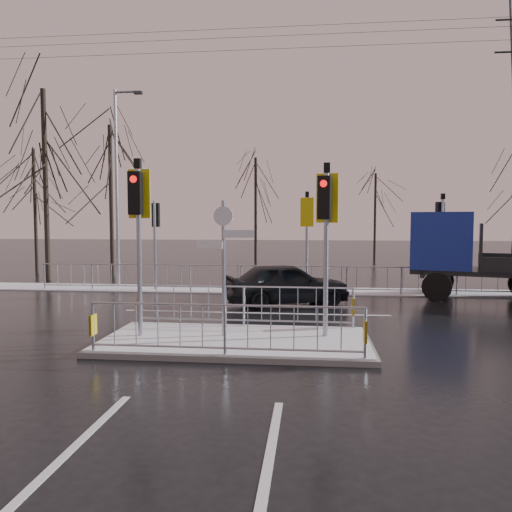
# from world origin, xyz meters

# --- Properties ---
(ground) EXTENTS (120.00, 120.00, 0.00)m
(ground) POSITION_xyz_m (0.00, 0.00, 0.00)
(ground) COLOR black
(ground) RESTS_ON ground
(snow_verge) EXTENTS (30.00, 2.00, 0.04)m
(snow_verge) POSITION_xyz_m (0.00, 8.60, 0.02)
(snow_verge) COLOR white
(snow_verge) RESTS_ON ground
(lane_markings) EXTENTS (8.00, 11.38, 0.01)m
(lane_markings) POSITION_xyz_m (0.00, -0.33, 0.00)
(lane_markings) COLOR silver
(lane_markings) RESTS_ON ground
(traffic_island) EXTENTS (6.00, 3.04, 4.15)m
(traffic_island) POSITION_xyz_m (-0.01, 0.01, 0.39)
(traffic_island) COLOR slate
(traffic_island) RESTS_ON ground
(far_kerb_fixtures) EXTENTS (18.00, 0.65, 3.83)m
(far_kerb_fixtures) POSITION_xyz_m (0.29, 8.09, 1.02)
(far_kerb_fixtures) COLOR #8F939C
(far_kerb_fixtures) RESTS_ON ground
(car_far_lane) EXTENTS (4.39, 2.97, 1.39)m
(car_far_lane) POSITION_xyz_m (0.87, 5.45, 0.69)
(car_far_lane) COLOR black
(car_far_lane) RESTS_ON ground
(flatbed_truck) EXTENTS (7.02, 4.22, 3.06)m
(flatbed_truck) POSITION_xyz_m (7.28, 7.42, 1.63)
(flatbed_truck) COLOR black
(flatbed_truck) RESTS_ON ground
(tree_near_a) EXTENTS (4.75, 4.75, 8.97)m
(tree_near_a) POSITION_xyz_m (-10.50, 11.00, 6.11)
(tree_near_a) COLOR black
(tree_near_a) RESTS_ON ground
(tree_near_b) EXTENTS (4.00, 4.00, 7.55)m
(tree_near_b) POSITION_xyz_m (-8.00, 12.50, 5.15)
(tree_near_b) COLOR black
(tree_near_b) RESTS_ON ground
(tree_near_c) EXTENTS (3.50, 3.50, 6.61)m
(tree_near_c) POSITION_xyz_m (-12.50, 13.50, 4.50)
(tree_near_c) COLOR black
(tree_near_c) RESTS_ON ground
(tree_far_a) EXTENTS (3.75, 3.75, 7.08)m
(tree_far_a) POSITION_xyz_m (-2.00, 22.00, 4.82)
(tree_far_a) COLOR black
(tree_far_a) RESTS_ON ground
(tree_far_b) EXTENTS (3.25, 3.25, 6.14)m
(tree_far_b) POSITION_xyz_m (6.00, 24.00, 4.18)
(tree_far_b) COLOR black
(tree_far_b) RESTS_ON ground
(street_lamp_left) EXTENTS (1.25, 0.18, 8.20)m
(street_lamp_left) POSITION_xyz_m (-6.43, 9.50, 4.49)
(street_lamp_left) COLOR #8F939C
(street_lamp_left) RESTS_ON ground
(pylon_wires) EXTENTS (70.00, 2.38, 19.97)m
(pylon_wires) POSITION_xyz_m (16.88, 30.00, 11.03)
(pylon_wires) COLOR #2D3033
(pylon_wires) RESTS_ON ground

